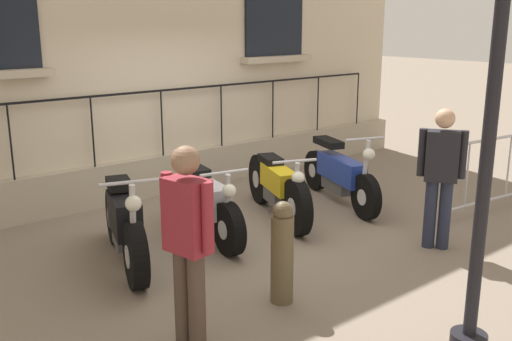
# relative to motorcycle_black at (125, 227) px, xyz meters

# --- Properties ---
(ground_plane) EXTENTS (60.00, 60.00, 0.00)m
(ground_plane) POSITION_rel_motorcycle_black_xyz_m (-0.09, 1.69, -0.42)
(ground_plane) COLOR gray
(motorcycle_black) EXTENTS (1.90, 0.83, 1.07)m
(motorcycle_black) POSITION_rel_motorcycle_black_xyz_m (0.00, 0.00, 0.00)
(motorcycle_black) COLOR black
(motorcycle_black) RESTS_ON ground_plane
(motorcycle_silver) EXTENTS (1.88, 0.68, 0.95)m
(motorcycle_silver) POSITION_rel_motorcycle_black_xyz_m (-0.11, 1.13, -0.02)
(motorcycle_silver) COLOR black
(motorcycle_silver) RESTS_ON ground_plane
(motorcycle_yellow) EXTENTS (2.01, 0.93, 0.93)m
(motorcycle_yellow) POSITION_rel_motorcycle_black_xyz_m (-0.11, 2.29, -0.01)
(motorcycle_yellow) COLOR black
(motorcycle_yellow) RESTS_ON ground_plane
(motorcycle_blue) EXTENTS (2.04, 0.89, 1.09)m
(motorcycle_blue) POSITION_rel_motorcycle_black_xyz_m (-0.02, 3.39, -0.00)
(motorcycle_blue) COLOR black
(motorcycle_blue) RESTS_ON ground_plane
(lamppost) EXTENTS (0.28, 0.28, 4.38)m
(lamppost) POSITION_rel_motorcycle_black_xyz_m (3.40, 1.16, 1.82)
(lamppost) COLOR black
(lamppost) RESTS_ON ground_plane
(crowd_barrier) EXTENTS (0.31, 2.26, 1.05)m
(crowd_barrier) POSITION_rel_motorcycle_black_xyz_m (1.55, 4.89, 0.14)
(crowd_barrier) COLOR #B7B7BF
(crowd_barrier) RESTS_ON ground_plane
(bollard) EXTENTS (0.21, 0.21, 0.99)m
(bollard) POSITION_rel_motorcycle_black_xyz_m (1.73, 0.71, 0.07)
(bollard) COLOR brown
(bollard) RESTS_ON ground_plane
(pedestrian_standing) EXTENTS (0.52, 0.28, 1.67)m
(pedestrian_standing) POSITION_rel_motorcycle_black_xyz_m (1.85, -0.38, 0.52)
(pedestrian_standing) COLOR #47382D
(pedestrian_standing) RESTS_ON ground_plane
(pedestrian_walking) EXTENTS (0.45, 0.38, 1.63)m
(pedestrian_walking) POSITION_rel_motorcycle_black_xyz_m (1.86, 3.00, 0.49)
(pedestrian_walking) COLOR #23283D
(pedestrian_walking) RESTS_ON ground_plane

